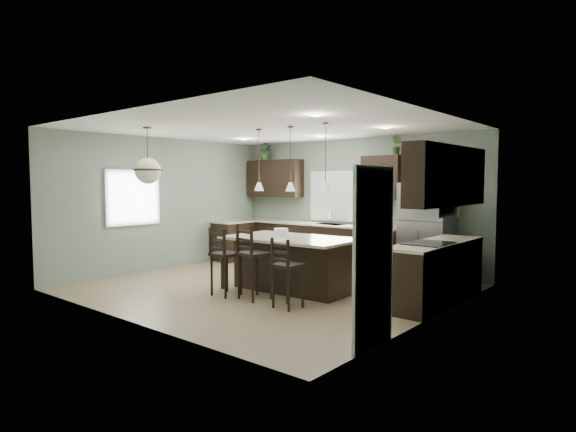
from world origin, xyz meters
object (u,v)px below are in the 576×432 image
at_px(serving_dish, 281,232).
at_px(bar_stool_left, 226,262).
at_px(kitchen_island, 290,264).
at_px(plant_back_left, 266,152).
at_px(refrigerator, 427,232).
at_px(bar_stool_right, 288,273).
at_px(bar_stool_center, 255,262).

height_order(serving_dish, bar_stool_left, bar_stool_left).
bearing_deg(kitchen_island, plant_back_left, 136.25).
bearing_deg(refrigerator, bar_stool_left, -121.23).
distance_m(bar_stool_right, plant_back_left, 5.37).
height_order(serving_dish, plant_back_left, plant_back_left).
height_order(refrigerator, serving_dish, refrigerator).
bearing_deg(refrigerator, bar_stool_right, -102.28).
relative_size(kitchen_island, bar_stool_center, 1.86).
height_order(kitchen_island, bar_stool_left, bar_stool_left).
xyz_separation_m(kitchen_island, serving_dish, (-0.20, -0.01, 0.53)).
height_order(kitchen_island, plant_back_left, plant_back_left).
bearing_deg(plant_back_left, bar_stool_left, -56.55).
height_order(kitchen_island, bar_stool_right, bar_stool_right).
distance_m(serving_dish, bar_stool_right, 1.34).
height_order(bar_stool_center, bar_stool_right, bar_stool_center).
height_order(bar_stool_center, plant_back_left, plant_back_left).
height_order(refrigerator, bar_stool_right, refrigerator).
relative_size(refrigerator, bar_stool_center, 1.54).
bearing_deg(refrigerator, serving_dish, -124.05).
distance_m(refrigerator, bar_stool_right, 3.35).
xyz_separation_m(bar_stool_left, plant_back_left, (-2.28, 3.46, 2.05)).
xyz_separation_m(kitchen_island, plant_back_left, (-2.88, 2.53, 2.15)).
bearing_deg(bar_stool_right, bar_stool_left, -176.02).
xyz_separation_m(bar_stool_center, bar_stool_right, (0.75, -0.08, -0.08)).
distance_m(refrigerator, plant_back_left, 4.60).
bearing_deg(bar_stool_right, kitchen_island, 130.01).
xyz_separation_m(refrigerator, serving_dish, (-1.60, -2.36, 0.07)).
bearing_deg(serving_dish, refrigerator, 55.95).
bearing_deg(bar_stool_left, refrigerator, 59.48).
xyz_separation_m(bar_stool_right, plant_back_left, (-3.57, 3.42, 2.09)).
height_order(refrigerator, bar_stool_center, refrigerator).
height_order(refrigerator, bar_stool_left, refrigerator).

